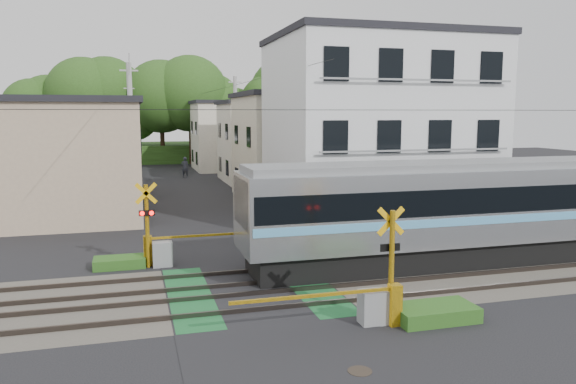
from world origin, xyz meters
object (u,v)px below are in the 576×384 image
object	(u,v)px
crossing_signal_far	(160,247)
apartment_block	(377,130)
pedestrian	(185,167)
crossing_signal_near	(377,298)
manhole_cover	(360,371)
commuter_train	(481,208)

from	to	relation	value
crossing_signal_far	apartment_block	world-z (taller)	apartment_block
crossing_signal_far	pedestrian	world-z (taller)	crossing_signal_far
crossing_signal_near	manhole_cover	world-z (taller)	crossing_signal_near
crossing_signal_near	apartment_block	world-z (taller)	apartment_block
apartment_block	pedestrian	distance (m)	23.92
manhole_cover	pedestrian	bearing A→B (deg)	90.18
pedestrian	manhole_cover	world-z (taller)	pedestrian
commuter_train	apartment_block	bearing A→B (deg)	93.27
crossing_signal_far	commuter_train	bearing A→B (deg)	-11.98
manhole_cover	apartment_block	bearing A→B (deg)	64.55
apartment_block	pedestrian	bearing A→B (deg)	108.59
commuter_train	manhole_cover	xyz separation A→B (m)	(-7.89, -7.28, -1.98)
apartment_block	pedestrian	xyz separation A→B (m)	(-7.53, 22.39, -3.76)
crossing_signal_near	apartment_block	bearing A→B (deg)	65.78
crossing_signal_far	manhole_cover	world-z (taller)	crossing_signal_far
crossing_signal_near	crossing_signal_far	world-z (taller)	same
crossing_signal_far	manhole_cover	bearing A→B (deg)	-69.33
pedestrian	manhole_cover	size ratio (longest dim) A/B	3.38
pedestrian	manhole_cover	distance (m)	37.98
crossing_signal_near	apartment_block	distance (m)	14.95
crossing_signal_far	pedestrian	xyz separation A→B (m)	(3.56, 28.23, 0.18)
crossing_signal_far	apartment_block	xyz separation A→B (m)	(11.09, 5.84, 3.94)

